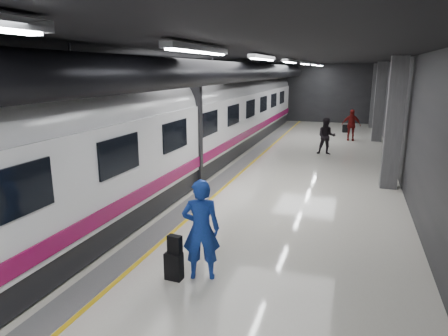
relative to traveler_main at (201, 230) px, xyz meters
The scene contains 9 objects.
ground 6.08m from the traveler_main, 95.50° to the left, with size 40.00×40.00×0.00m, color silver.
platform_hall 7.42m from the traveler_main, 97.09° to the left, with size 10.02×40.02×4.51m.
train 7.16m from the traveler_main, 122.63° to the left, with size 3.05×38.00×4.05m.
traveler_main is the anchor object (origin of this frame).
suitcase_main 0.92m from the traveler_main, 153.78° to the right, with size 0.34×0.21×0.56m, color black.
shoulder_bag 0.59m from the traveler_main, 154.25° to the right, with size 0.27×0.15×0.36m, color black.
traveler_far_a 13.17m from the traveler_main, 83.71° to the left, with size 0.87×0.68×1.80m, color black.
traveler_far_b 17.90m from the traveler_main, 81.90° to the left, with size 1.07×0.44×1.82m, color maroon.
suitcase_far 20.95m from the traveler_main, 84.11° to the left, with size 0.35×0.23×0.51m, color black.
Camera 1 is at (3.26, -12.72, 4.04)m, focal length 32.00 mm.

